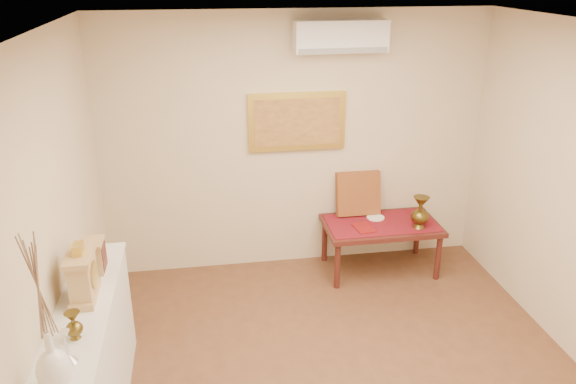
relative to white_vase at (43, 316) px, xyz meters
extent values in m
plane|color=white|center=(1.82, 0.71, 1.25)|extent=(4.50, 4.50, 0.00)
cube|color=beige|center=(1.82, 2.96, -0.10)|extent=(4.00, 0.02, 2.70)
cube|color=beige|center=(-0.18, 0.71, -0.10)|extent=(0.02, 4.50, 2.70)
cube|color=maroon|center=(2.67, 2.59, -0.90)|extent=(1.14, 0.59, 0.01)
cylinder|color=white|center=(2.64, 2.71, -0.89)|extent=(0.19, 0.19, 0.01)
cube|color=maroon|center=(2.45, 2.49, -0.89)|extent=(0.21, 0.27, 0.01)
cube|color=maroon|center=(2.48, 2.86, -0.66)|extent=(0.47, 0.20, 0.48)
cube|color=silver|center=(-0.01, 0.71, -0.98)|extent=(0.35, 2.00, 0.95)
cube|color=silver|center=(-0.01, 0.71, -0.49)|extent=(0.37, 2.02, 0.03)
cube|color=tan|center=(0.00, 0.91, -0.45)|extent=(0.16, 0.36, 0.05)
cube|color=tan|center=(0.00, 0.91, -0.30)|extent=(0.14, 0.30, 0.25)
cylinder|color=beige|center=(0.07, 0.91, -0.30)|extent=(0.01, 0.17, 0.17)
cylinder|color=gold|center=(0.08, 0.91, -0.30)|extent=(0.01, 0.19, 0.19)
cube|color=tan|center=(0.00, 0.91, -0.15)|extent=(0.17, 0.34, 0.04)
cube|color=gold|center=(0.00, 0.91, -0.10)|extent=(0.06, 0.11, 0.07)
cube|color=tan|center=(0.00, 1.28, -0.36)|extent=(0.15, 0.20, 0.22)
cube|color=#4C1C16|center=(0.08, 1.28, -0.41)|extent=(0.01, 0.17, 0.09)
cube|color=#4C1C16|center=(0.08, 1.28, -0.31)|extent=(0.01, 0.17, 0.09)
cube|color=tan|center=(0.00, 1.28, -0.24)|extent=(0.16, 0.21, 0.02)
cube|color=#4C1C16|center=(2.67, 2.59, -0.93)|extent=(1.20, 0.70, 0.05)
cylinder|color=#4C1C16|center=(2.13, 2.30, -1.20)|extent=(0.06, 0.06, 0.50)
cylinder|color=#4C1C16|center=(3.21, 2.30, -1.20)|extent=(0.06, 0.06, 0.50)
cylinder|color=#4C1C16|center=(2.13, 2.88, -1.20)|extent=(0.06, 0.06, 0.50)
cylinder|color=#4C1C16|center=(3.21, 2.88, -1.20)|extent=(0.06, 0.06, 0.50)
cube|color=gold|center=(1.82, 2.93, 0.15)|extent=(1.00, 0.05, 0.60)
cube|color=#B3803E|center=(1.82, 2.91, 0.15)|extent=(0.88, 0.01, 0.48)
cube|color=white|center=(2.22, 2.83, 1.00)|extent=(0.90, 0.24, 0.30)
cube|color=gray|center=(2.22, 2.71, 0.88)|extent=(0.86, 0.02, 0.05)
camera|label=1|loc=(0.83, -2.53, 1.64)|focal=35.00mm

